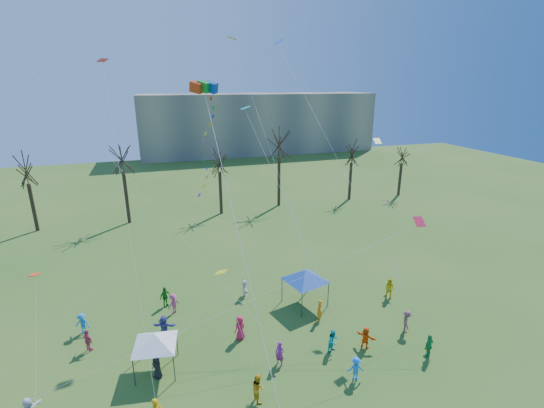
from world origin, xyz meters
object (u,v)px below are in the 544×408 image
object	(u,v)px
distant_building	(259,123)
canopy_tent_blue	(305,275)
big_box_kite	(210,149)
canopy_tent_white	(155,339)

from	to	relation	value
distant_building	canopy_tent_blue	world-z (taller)	distant_building
big_box_kite	canopy_tent_white	bearing A→B (deg)	-144.74
canopy_tent_white	canopy_tent_blue	world-z (taller)	canopy_tent_blue
big_box_kite	canopy_tent_white	xyz separation A→B (m)	(-4.57, -3.23, -11.25)
distant_building	canopy_tent_white	world-z (taller)	distant_building
distant_building	canopy_tent_blue	bearing A→B (deg)	-103.02
big_box_kite	canopy_tent_blue	xyz separation A→B (m)	(7.40, 0.91, -10.91)
canopy_tent_white	distant_building	bearing A→B (deg)	69.34
canopy_tent_blue	distant_building	bearing A→B (deg)	76.98
distant_building	canopy_tent_white	distance (m)	80.86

